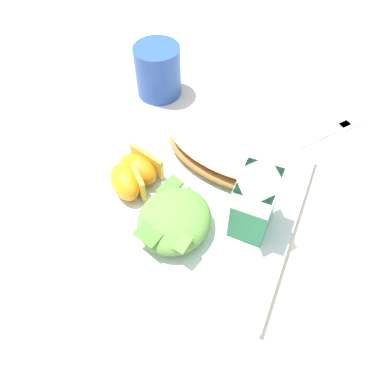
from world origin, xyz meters
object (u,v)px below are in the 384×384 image
(milk_carton, at_px, (256,197))
(orange_wedge_middle, at_px, (126,181))
(orange_wedge_front, at_px, (140,167))
(metal_fork, at_px, (321,135))
(white_plate, at_px, (192,200))
(cheesy_pizza_bread, at_px, (220,156))
(drinking_blue_cup, at_px, (158,71))
(green_salad_pile, at_px, (172,219))

(milk_carton, height_order, orange_wedge_middle, milk_carton)
(orange_wedge_front, relative_size, metal_fork, 0.42)
(white_plate, bearing_deg, orange_wedge_front, -92.92)
(milk_carton, relative_size, orange_wedge_middle, 1.61)
(metal_fork, bearing_deg, orange_wedge_front, -47.58)
(white_plate, bearing_deg, cheesy_pizza_bread, 168.42)
(cheesy_pizza_bread, relative_size, drinking_blue_cup, 2.12)
(milk_carton, xyz_separation_m, drinking_blue_cup, (-0.21, -0.23, -0.03))
(white_plate, bearing_deg, metal_fork, 145.84)
(orange_wedge_middle, height_order, drinking_blue_cup, drinking_blue_cup)
(cheesy_pizza_bread, distance_m, orange_wedge_middle, 0.13)
(cheesy_pizza_bread, bearing_deg, orange_wedge_middle, -46.82)
(white_plate, relative_size, orange_wedge_front, 4.15)
(cheesy_pizza_bread, distance_m, orange_wedge_front, 0.11)
(green_salad_pile, distance_m, metal_fork, 0.29)
(green_salad_pile, relative_size, orange_wedge_front, 1.66)
(white_plate, distance_m, orange_wedge_middle, 0.09)
(orange_wedge_middle, distance_m, drinking_blue_cup, 0.23)
(cheesy_pizza_bread, height_order, milk_carton, milk_carton)
(green_salad_pile, bearing_deg, cheesy_pizza_bread, 171.98)
(green_salad_pile, xyz_separation_m, drinking_blue_cup, (-0.26, -0.14, 0.01))
(milk_carton, bearing_deg, orange_wedge_front, -95.49)
(cheesy_pizza_bread, xyz_separation_m, milk_carton, (0.08, 0.07, 0.04))
(white_plate, xyz_separation_m, orange_wedge_front, (-0.00, -0.08, 0.03))
(milk_carton, distance_m, orange_wedge_front, 0.17)
(white_plate, bearing_deg, orange_wedge_middle, -73.74)
(white_plate, relative_size, metal_fork, 1.74)
(cheesy_pizza_bread, xyz_separation_m, drinking_blue_cup, (-0.13, -0.16, 0.01))
(milk_carton, bearing_deg, cheesy_pizza_bread, -137.81)
(orange_wedge_front, relative_size, orange_wedge_middle, 0.98)
(milk_carton, distance_m, orange_wedge_middle, 0.18)
(green_salad_pile, relative_size, orange_wedge_middle, 1.63)
(cheesy_pizza_bread, xyz_separation_m, green_salad_pile, (0.12, -0.02, 0.00))
(cheesy_pizza_bread, relative_size, green_salad_pile, 1.64)
(cheesy_pizza_bread, relative_size, orange_wedge_middle, 2.69)
(green_salad_pile, height_order, milk_carton, milk_carton)
(orange_wedge_front, height_order, drinking_blue_cup, drinking_blue_cup)
(white_plate, distance_m, metal_fork, 0.24)
(green_salad_pile, xyz_separation_m, orange_wedge_front, (-0.06, -0.08, -0.00))
(white_plate, xyz_separation_m, metal_fork, (-0.20, 0.14, -0.01))
(orange_wedge_front, bearing_deg, cheesy_pizza_bread, 124.28)
(green_salad_pile, xyz_separation_m, milk_carton, (-0.04, 0.09, 0.04))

